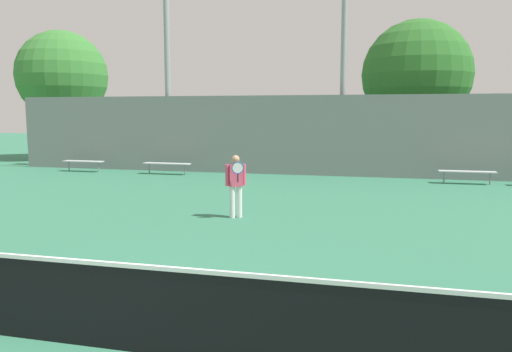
{
  "coord_description": "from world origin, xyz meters",
  "views": [
    {
      "loc": [
        3.09,
        -4.89,
        2.72
      ],
      "look_at": [
        -0.24,
        8.48,
        0.94
      ],
      "focal_mm": 35.0,
      "sensor_mm": 36.0,
      "label": 1
    }
  ],
  "objects_px": {
    "light_pole_near_left": "(344,37)",
    "light_pole_far_right": "(167,19)",
    "bench_by_gate": "(467,172)",
    "tennis_player": "(236,183)",
    "bench_courtside_near": "(83,162)",
    "tree_green_broad": "(417,75)",
    "tennis_net": "(98,304)",
    "bench_adjacent_court": "(167,164)",
    "tree_dark_dense": "(62,76)"
  },
  "relations": [
    {
      "from": "light_pole_far_right",
      "to": "bench_adjacent_court",
      "type": "bearing_deg",
      "value": -70.75
    },
    {
      "from": "tree_green_broad",
      "to": "tree_dark_dense",
      "type": "xyz_separation_m",
      "value": [
        -19.23,
        -0.09,
        0.26
      ]
    },
    {
      "from": "tree_green_broad",
      "to": "tennis_player",
      "type": "bearing_deg",
      "value": -111.37
    },
    {
      "from": "tree_green_broad",
      "to": "tree_dark_dense",
      "type": "distance_m",
      "value": 19.23
    },
    {
      "from": "tennis_net",
      "to": "tennis_player",
      "type": "bearing_deg",
      "value": 93.73
    },
    {
      "from": "tennis_net",
      "to": "bench_courtside_near",
      "type": "distance_m",
      "value": 18.23
    },
    {
      "from": "bench_by_gate",
      "to": "light_pole_near_left",
      "type": "bearing_deg",
      "value": 159.81
    },
    {
      "from": "bench_courtside_near",
      "to": "tree_green_broad",
      "type": "distance_m",
      "value": 16.15
    },
    {
      "from": "tennis_net",
      "to": "tennis_player",
      "type": "distance_m",
      "value": 7.3
    },
    {
      "from": "tennis_player",
      "to": "bench_courtside_near",
      "type": "height_order",
      "value": "tennis_player"
    },
    {
      "from": "tennis_player",
      "to": "bench_adjacent_court",
      "type": "xyz_separation_m",
      "value": [
        -5.46,
        7.93,
        -0.46
      ]
    },
    {
      "from": "bench_by_gate",
      "to": "tree_dark_dense",
      "type": "relative_size",
      "value": 0.28
    },
    {
      "from": "bench_by_gate",
      "to": "light_pole_far_right",
      "type": "relative_size",
      "value": 0.17
    },
    {
      "from": "tennis_player",
      "to": "tennis_net",
      "type": "bearing_deg",
      "value": -113.8
    },
    {
      "from": "bench_courtside_near",
      "to": "light_pole_far_right",
      "type": "xyz_separation_m",
      "value": [
        3.61,
        1.46,
        6.43
      ]
    },
    {
      "from": "bench_by_gate",
      "to": "tree_green_broad",
      "type": "bearing_deg",
      "value": 107.39
    },
    {
      "from": "light_pole_near_left",
      "to": "light_pole_far_right",
      "type": "relative_size",
      "value": 0.81
    },
    {
      "from": "bench_by_gate",
      "to": "light_pole_near_left",
      "type": "relative_size",
      "value": 0.21
    },
    {
      "from": "bench_adjacent_court",
      "to": "bench_by_gate",
      "type": "xyz_separation_m",
      "value": [
        12.26,
        0.0,
        -0.0
      ]
    },
    {
      "from": "bench_adjacent_court",
      "to": "tree_green_broad",
      "type": "xyz_separation_m",
      "value": [
        10.62,
        5.25,
        4.02
      ]
    },
    {
      "from": "tennis_player",
      "to": "tree_green_broad",
      "type": "bearing_deg",
      "value": 41.11
    },
    {
      "from": "bench_adjacent_court",
      "to": "light_pole_far_right",
      "type": "distance_m",
      "value": 6.62
    },
    {
      "from": "tennis_player",
      "to": "bench_adjacent_court",
      "type": "relative_size",
      "value": 0.76
    },
    {
      "from": "tennis_net",
      "to": "bench_by_gate",
      "type": "relative_size",
      "value": 5.93
    },
    {
      "from": "bench_by_gate",
      "to": "tree_dark_dense",
      "type": "height_order",
      "value": "tree_dark_dense"
    },
    {
      "from": "tennis_player",
      "to": "bench_courtside_near",
      "type": "bearing_deg",
      "value": 112.87
    },
    {
      "from": "tennis_net",
      "to": "tree_green_broad",
      "type": "xyz_separation_m",
      "value": [
        4.68,
        20.45,
        3.94
      ]
    },
    {
      "from": "light_pole_far_right",
      "to": "tree_green_broad",
      "type": "relative_size",
      "value": 1.74
    },
    {
      "from": "tennis_net",
      "to": "bench_adjacent_court",
      "type": "relative_size",
      "value": 5.73
    },
    {
      "from": "bench_adjacent_court",
      "to": "tree_green_broad",
      "type": "bearing_deg",
      "value": 26.3
    },
    {
      "from": "bench_courtside_near",
      "to": "bench_by_gate",
      "type": "distance_m",
      "value": 16.38
    },
    {
      "from": "bench_adjacent_court",
      "to": "bench_by_gate",
      "type": "distance_m",
      "value": 12.26
    },
    {
      "from": "tennis_net",
      "to": "light_pole_far_right",
      "type": "xyz_separation_m",
      "value": [
        -6.45,
        16.66,
        6.36
      ]
    },
    {
      "from": "tree_dark_dense",
      "to": "bench_courtside_near",
      "type": "bearing_deg",
      "value": -48.98
    },
    {
      "from": "bench_by_gate",
      "to": "tree_green_broad",
      "type": "xyz_separation_m",
      "value": [
        -1.64,
        5.25,
        4.02
      ]
    },
    {
      "from": "tennis_net",
      "to": "light_pole_near_left",
      "type": "relative_size",
      "value": 1.22
    },
    {
      "from": "tennis_player",
      "to": "light_pole_near_left",
      "type": "distance_m",
      "value": 11.08
    },
    {
      "from": "light_pole_near_left",
      "to": "tree_green_broad",
      "type": "xyz_separation_m",
      "value": [
        3.21,
        3.46,
        -1.4
      ]
    },
    {
      "from": "tree_dark_dense",
      "to": "bench_by_gate",
      "type": "bearing_deg",
      "value": -13.88
    },
    {
      "from": "bench_adjacent_court",
      "to": "tree_green_broad",
      "type": "height_order",
      "value": "tree_green_broad"
    },
    {
      "from": "tennis_net",
      "to": "tree_dark_dense",
      "type": "bearing_deg",
      "value": 125.55
    },
    {
      "from": "tennis_player",
      "to": "bench_by_gate",
      "type": "distance_m",
      "value": 10.46
    },
    {
      "from": "tennis_player",
      "to": "bench_courtside_near",
      "type": "distance_m",
      "value": 12.45
    },
    {
      "from": "light_pole_near_left",
      "to": "light_pole_far_right",
      "type": "xyz_separation_m",
      "value": [
        -7.92,
        -0.32,
        1.02
      ]
    },
    {
      "from": "tree_dark_dense",
      "to": "tennis_net",
      "type": "bearing_deg",
      "value": -54.45
    },
    {
      "from": "bench_courtside_near",
      "to": "bench_adjacent_court",
      "type": "height_order",
      "value": "same"
    },
    {
      "from": "tennis_player",
      "to": "bench_by_gate",
      "type": "relative_size",
      "value": 0.79
    },
    {
      "from": "bench_adjacent_court",
      "to": "tree_dark_dense",
      "type": "height_order",
      "value": "tree_dark_dense"
    },
    {
      "from": "tennis_player",
      "to": "bench_by_gate",
      "type": "bearing_deg",
      "value": 21.86
    },
    {
      "from": "tennis_net",
      "to": "light_pole_far_right",
      "type": "height_order",
      "value": "light_pole_far_right"
    }
  ]
}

